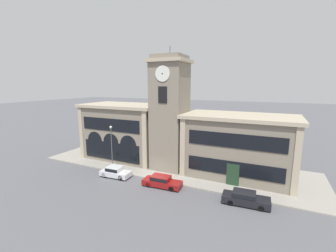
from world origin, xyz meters
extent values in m
plane|color=#56565B|center=(0.00, 0.00, 0.00)|extent=(300.00, 300.00, 0.00)
cube|color=gray|center=(0.00, 5.89, 0.07)|extent=(40.98, 11.78, 0.15)
cube|color=gray|center=(0.00, 4.93, 7.63)|extent=(4.54, 4.54, 15.25)
cube|color=tan|center=(0.00, 4.93, 15.48)|extent=(5.24, 5.24, 0.45)
cube|color=gray|center=(0.00, 4.93, 16.00)|extent=(4.18, 4.18, 0.60)
cylinder|color=#4C4C51|center=(0.00, 4.93, 16.90)|extent=(0.10, 0.10, 1.20)
cylinder|color=silver|center=(0.00, 2.61, 13.72)|extent=(2.07, 0.10, 2.07)
cylinder|color=black|center=(0.00, 2.54, 13.72)|extent=(0.17, 0.04, 0.17)
cylinder|color=silver|center=(-2.32, 4.93, 13.72)|extent=(0.10, 2.07, 2.07)
cylinder|color=black|center=(-2.39, 4.93, 13.72)|extent=(0.04, 0.17, 0.17)
cube|color=black|center=(0.00, 2.62, 10.99)|extent=(1.27, 0.10, 2.20)
cube|color=gray|center=(-9.01, 6.22, 4.35)|extent=(12.89, 7.12, 8.70)
cube|color=tan|center=(-9.01, 6.22, 8.93)|extent=(13.59, 7.82, 0.45)
cube|color=tan|center=(-15.11, 2.60, 4.35)|extent=(0.70, 0.16, 8.70)
cube|color=tan|center=(-2.92, 2.60, 4.35)|extent=(0.70, 0.16, 8.70)
cube|color=black|center=(-9.01, 2.62, 6.26)|extent=(10.57, 0.10, 1.91)
cube|color=black|center=(-9.01, 2.62, 2.09)|extent=(10.31, 0.10, 2.78)
cylinder|color=black|center=(-12.24, 2.61, 3.48)|extent=(2.84, 0.06, 2.84)
cylinder|color=black|center=(-9.01, 2.61, 3.48)|extent=(2.84, 0.06, 2.84)
cylinder|color=black|center=(-5.79, 2.61, 3.48)|extent=(2.84, 0.06, 2.84)
cube|color=gray|center=(9.53, 6.22, 3.99)|extent=(13.92, 7.12, 7.97)
cube|color=tan|center=(9.53, 6.22, 8.20)|extent=(14.62, 7.82, 0.45)
cube|color=tan|center=(2.92, 2.60, 3.99)|extent=(0.70, 0.16, 7.97)
cube|color=tan|center=(16.14, 2.60, 3.99)|extent=(0.70, 0.16, 7.97)
cube|color=black|center=(9.53, 2.62, 5.74)|extent=(11.42, 0.10, 1.75)
cube|color=#1E3823|center=(9.53, 2.61, 1.44)|extent=(1.50, 0.12, 2.87)
cube|color=black|center=(9.53, 2.62, 2.30)|extent=(11.42, 0.10, 1.79)
cube|color=silver|center=(-5.23, -1.18, 0.52)|extent=(4.24, 2.09, 0.65)
cube|color=silver|center=(-5.40, -1.19, 1.13)|extent=(2.08, 1.78, 0.57)
cube|color=black|center=(-5.40, -1.19, 1.13)|extent=(2.00, 1.81, 0.43)
cylinder|color=black|center=(-4.00, -0.29, 0.36)|extent=(0.72, 0.26, 0.71)
cylinder|color=black|center=(-3.90, -1.91, 0.36)|extent=(0.72, 0.26, 0.71)
cylinder|color=black|center=(-6.56, -0.45, 0.36)|extent=(0.72, 0.26, 0.71)
cylinder|color=black|center=(-6.46, -2.07, 0.36)|extent=(0.72, 0.26, 0.71)
cube|color=maroon|center=(1.79, -1.18, 0.50)|extent=(4.89, 2.03, 0.65)
cube|color=maroon|center=(1.60, -1.19, 1.10)|extent=(2.39, 1.70, 0.54)
cube|color=black|center=(1.60, -1.19, 1.10)|extent=(2.30, 1.73, 0.41)
cylinder|color=black|center=(3.22, -0.33, 0.32)|extent=(0.66, 0.26, 0.64)
cylinder|color=black|center=(3.32, -1.85, 0.32)|extent=(0.66, 0.26, 0.64)
cylinder|color=black|center=(0.26, -0.52, 0.32)|extent=(0.66, 0.26, 0.64)
cylinder|color=black|center=(0.35, -2.03, 0.32)|extent=(0.66, 0.26, 0.64)
cube|color=black|center=(11.53, -1.18, 0.53)|extent=(4.87, 2.10, 0.72)
cube|color=black|center=(11.34, -1.19, 1.14)|extent=(2.38, 1.76, 0.51)
cube|color=black|center=(11.34, -1.19, 1.14)|extent=(2.29, 1.79, 0.38)
cylinder|color=black|center=(12.96, -0.30, 0.30)|extent=(0.62, 0.26, 0.61)
cylinder|color=black|center=(13.05, -1.88, 0.30)|extent=(0.62, 0.26, 0.61)
cylinder|color=black|center=(10.01, -0.48, 0.30)|extent=(0.62, 0.26, 0.61)
cylinder|color=black|center=(10.11, -2.06, 0.30)|extent=(0.62, 0.26, 0.61)
cylinder|color=#4C4C51|center=(-7.00, 0.34, 3.21)|extent=(0.12, 0.12, 6.12)
sphere|color=silver|center=(-7.00, 0.34, 6.45)|extent=(0.36, 0.36, 0.36)
camera|label=1|loc=(13.37, -24.11, 12.33)|focal=24.00mm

